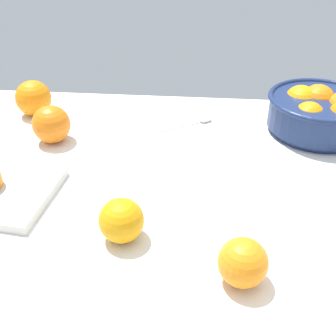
# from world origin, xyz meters

# --- Properties ---
(ground_plane) EXTENTS (1.18, 0.87, 0.03)m
(ground_plane) POSITION_xyz_m (0.00, 0.00, -0.01)
(ground_plane) COLOR white
(fruit_bowl) EXTENTS (0.24, 0.24, 0.11)m
(fruit_bowl) POSITION_xyz_m (0.32, 0.26, 0.05)
(fruit_bowl) COLOR navy
(fruit_bowl) RESTS_ON ground_plane
(loose_orange_0) EXTENTS (0.08, 0.08, 0.08)m
(loose_orange_0) POSITION_xyz_m (-0.28, 0.16, 0.04)
(loose_orange_0) COLOR orange
(loose_orange_0) RESTS_ON ground_plane
(loose_orange_1) EXTENTS (0.07, 0.07, 0.07)m
(loose_orange_1) POSITION_xyz_m (0.12, -0.21, 0.04)
(loose_orange_1) COLOR orange
(loose_orange_1) RESTS_ON ground_plane
(loose_orange_2) EXTENTS (0.09, 0.09, 0.09)m
(loose_orange_2) POSITION_xyz_m (-0.37, 0.29, 0.04)
(loose_orange_2) COLOR orange
(loose_orange_2) RESTS_ON ground_plane
(loose_orange_3) EXTENTS (0.07, 0.07, 0.07)m
(loose_orange_3) POSITION_xyz_m (-0.07, -0.14, 0.04)
(loose_orange_3) COLOR orange
(loose_orange_3) RESTS_ON ground_plane
(spoon) EXTENTS (0.14, 0.09, 0.01)m
(spoon) POSITION_xyz_m (0.03, 0.27, 0.00)
(spoon) COLOR silver
(spoon) RESTS_ON ground_plane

